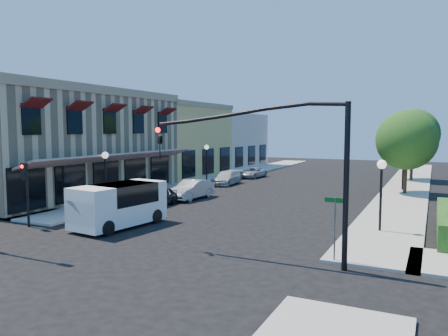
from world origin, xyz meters
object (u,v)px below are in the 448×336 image
at_px(lamppost_left_far, 207,154).
at_px(parked_car_b, 192,189).
at_px(street_tree_b, 413,134).
at_px(signal_mast_arm, 288,155).
at_px(street_tree_a, 407,140).
at_px(white_van, 118,202).
at_px(street_name_sign, 335,219).
at_px(secondary_signal, 26,183).
at_px(lamppost_right_near, 381,177).
at_px(parked_car_c, 226,178).
at_px(parked_car_d, 253,173).
at_px(lamppost_right_far, 403,158).
at_px(lamppost_left_near, 105,165).
at_px(parked_car_a, 158,197).

height_order(lamppost_left_far, parked_car_b, lamppost_left_far).
distance_m(street_tree_b, signal_mast_arm, 30.65).
distance_m(street_tree_a, white_van, 22.57).
distance_m(street_tree_b, street_name_sign, 29.96).
bearing_deg(secondary_signal, lamppost_right_near, 21.78).
distance_m(parked_car_c, parked_car_d, 6.35).
bearing_deg(signal_mast_arm, street_name_sign, 23.20).
bearing_deg(lamppost_right_far, lamppost_left_near, -136.74).
height_order(lamppost_left_far, lamppost_right_near, same).
relative_size(lamppost_left_near, white_van, 0.68).
distance_m(lamppost_left_far, parked_car_d, 6.65).
bearing_deg(lamppost_left_far, street_name_sign, -51.06).
distance_m(lamppost_left_far, white_van, 19.13).
bearing_deg(parked_car_b, signal_mast_arm, -42.98).
bearing_deg(parked_car_c, parked_car_b, -83.36).
bearing_deg(parked_car_a, parked_car_c, 90.18).
xyz_separation_m(signal_mast_arm, secondary_signal, (-13.86, -0.09, -1.77)).
height_order(lamppost_right_far, parked_car_c, lamppost_right_far).
bearing_deg(street_tree_a, lamppost_right_far, 98.53).
xyz_separation_m(white_van, parked_car_a, (-1.64, 6.00, -0.67)).
height_order(lamppost_left_near, lamppost_left_far, same).
bearing_deg(parked_car_a, street_tree_a, 37.81).
relative_size(signal_mast_arm, lamppost_left_near, 2.24).
relative_size(lamppost_left_far, lamppost_right_near, 1.00).
distance_m(street_tree_b, parked_car_d, 16.07).
xyz_separation_m(street_tree_b, lamppost_left_far, (-17.30, -10.00, -1.81)).
xyz_separation_m(lamppost_left_near, parked_car_b, (3.55, 5.00, -2.05)).
height_order(signal_mast_arm, secondary_signal, signal_mast_arm).
distance_m(secondary_signal, street_name_sign, 15.53).
height_order(lamppost_right_far, parked_car_d, lamppost_right_far).
bearing_deg(street_tree_a, signal_mast_arm, -98.17).
relative_size(lamppost_left_far, parked_car_c, 0.85).
relative_size(lamppost_left_near, parked_car_c, 0.85).
height_order(street_name_sign, white_van, street_name_sign).
bearing_deg(white_van, parked_car_d, 95.62).
bearing_deg(parked_car_d, parked_car_b, -79.43).
xyz_separation_m(parked_car_b, parked_car_d, (-1.25, 14.84, -0.16)).
distance_m(signal_mast_arm, lamppost_left_near, 15.82).
bearing_deg(lamppost_right_far, street_name_sign, -92.63).
xyz_separation_m(street_tree_b, parked_car_c, (-15.00, -10.51, -3.93)).
bearing_deg(street_tree_a, street_tree_b, 90.00).
bearing_deg(secondary_signal, parked_car_c, 84.88).
distance_m(lamppost_left_far, lamppost_right_near, 22.02).
distance_m(street_name_sign, parked_car_d, 29.10).
xyz_separation_m(lamppost_right_far, parked_car_a, (-13.95, -14.49, -2.12)).
bearing_deg(lamppost_left_near, lamppost_left_far, 90.00).
height_order(signal_mast_arm, parked_car_d, signal_mast_arm).
bearing_deg(secondary_signal, lamppost_left_far, 91.39).
bearing_deg(parked_car_b, street_tree_a, 37.04).
bearing_deg(signal_mast_arm, street_tree_b, 84.49).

